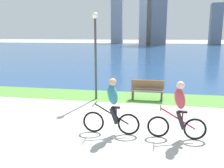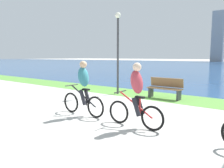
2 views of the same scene
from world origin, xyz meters
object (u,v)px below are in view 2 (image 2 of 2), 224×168
bench_near_path (165,88)px  cyclist_trailing (136,96)px  cyclist_lead (83,89)px  lamppost_tall (118,41)px

bench_near_path → cyclist_trailing: bearing=-75.9°
cyclist_trailing → bench_near_path: bearing=104.1°
cyclist_lead → cyclist_trailing: size_ratio=1.03×
cyclist_lead → lamppost_tall: 4.44m
cyclist_trailing → bench_near_path: (-1.04, 4.12, -0.38)m
cyclist_lead → bench_near_path: cyclist_lead is taller
cyclist_lead → lamppost_tall: bearing=111.1°
cyclist_trailing → lamppost_tall: lamppost_tall is taller
lamppost_tall → cyclist_lead: bearing=-68.9°
cyclist_lead → lamppost_tall: size_ratio=0.44×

